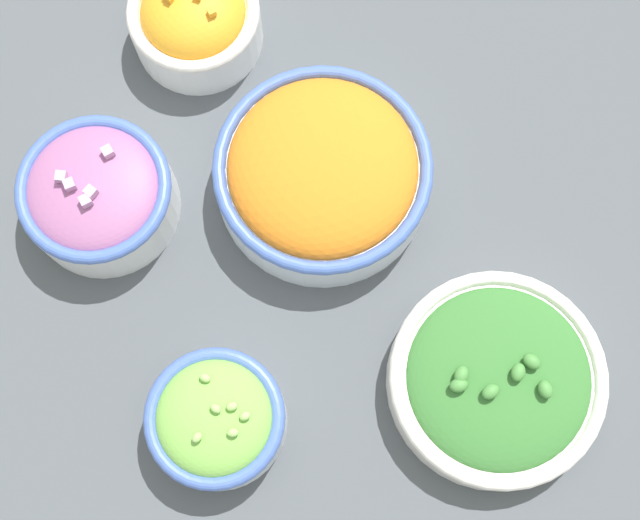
# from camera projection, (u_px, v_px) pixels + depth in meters

# --- Properties ---
(ground_plane) EXTENTS (3.00, 3.00, 0.00)m
(ground_plane) POSITION_uv_depth(u_px,v_px,m) (320.00, 268.00, 0.80)
(ground_plane) COLOR #4C5156
(bowl_carrots) EXTENTS (0.19, 0.19, 0.08)m
(bowl_carrots) POSITION_uv_depth(u_px,v_px,m) (323.00, 172.00, 0.78)
(bowl_carrots) COLOR silver
(bowl_carrots) RESTS_ON ground_plane
(bowl_broccoli) EXTENTS (0.18, 0.18, 0.06)m
(bowl_broccoli) POSITION_uv_depth(u_px,v_px,m) (497.00, 379.00, 0.75)
(bowl_broccoli) COLOR silver
(bowl_broccoli) RESTS_ON ground_plane
(bowl_lettuce) EXTENTS (0.12, 0.12, 0.07)m
(bowl_lettuce) POSITION_uv_depth(u_px,v_px,m) (216.00, 419.00, 0.73)
(bowl_lettuce) COLOR silver
(bowl_lettuce) RESTS_ON ground_plane
(bowl_red_onion) EXTENTS (0.14, 0.14, 0.08)m
(bowl_red_onion) POSITION_uv_depth(u_px,v_px,m) (98.00, 194.00, 0.78)
(bowl_red_onion) COLOR white
(bowl_red_onion) RESTS_ON ground_plane
(bowl_squash) EXTENTS (0.12, 0.12, 0.08)m
(bowl_squash) POSITION_uv_depth(u_px,v_px,m) (195.00, 19.00, 0.82)
(bowl_squash) COLOR white
(bowl_squash) RESTS_ON ground_plane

